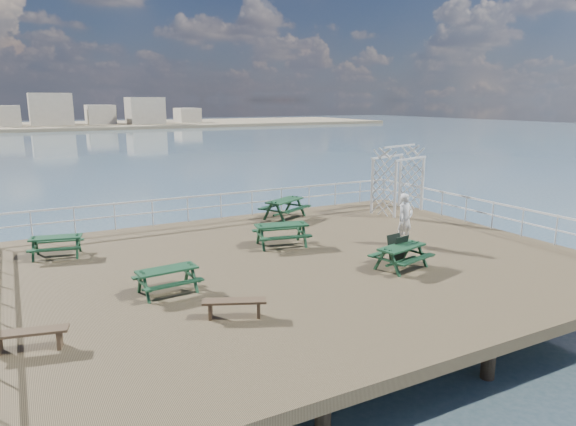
# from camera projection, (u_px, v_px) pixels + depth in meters

# --- Properties ---
(ground) EXTENTS (18.00, 14.00, 0.30)m
(ground) POSITION_uv_depth(u_px,v_px,m) (298.00, 265.00, 16.41)
(ground) COLOR brown
(ground) RESTS_ON ground
(sea_backdrop) EXTENTS (300.00, 300.00, 9.20)m
(sea_backdrop) POSITION_uv_depth(u_px,v_px,m) (94.00, 121.00, 137.63)
(sea_backdrop) COLOR #466376
(sea_backdrop) RESTS_ON ground
(railing) EXTENTS (17.77, 13.76, 1.10)m
(railing) POSITION_uv_depth(u_px,v_px,m) (262.00, 218.00, 18.37)
(railing) COLOR silver
(railing) RESTS_ON ground
(picnic_table_a) EXTENTS (1.81, 1.58, 0.77)m
(picnic_table_a) POSITION_uv_depth(u_px,v_px,m) (56.00, 242.00, 16.70)
(picnic_table_a) COLOR #163D25
(picnic_table_a) RESTS_ON ground
(picnic_table_b) EXTENTS (2.07, 1.79, 0.88)m
(picnic_table_b) POSITION_uv_depth(u_px,v_px,m) (281.00, 230.00, 17.95)
(picnic_table_b) COLOR #163D25
(picnic_table_b) RESTS_ON ground
(picnic_table_c) EXTENTS (2.38, 2.22, 0.92)m
(picnic_table_c) POSITION_uv_depth(u_px,v_px,m) (285.00, 205.00, 22.19)
(picnic_table_c) COLOR #163D25
(picnic_table_c) RESTS_ON ground
(picnic_table_d) EXTENTS (1.67, 1.39, 0.76)m
(picnic_table_d) POSITION_uv_depth(u_px,v_px,m) (167.00, 275.00, 13.54)
(picnic_table_d) COLOR #163D25
(picnic_table_d) RESTS_ON ground
(picnic_table_e) EXTENTS (1.90, 1.66, 0.80)m
(picnic_table_e) POSITION_uv_depth(u_px,v_px,m) (402.00, 252.00, 15.53)
(picnic_table_e) COLOR #163D25
(picnic_table_e) RESTS_ON ground
(flat_bench_near) EXTENTS (1.56, 0.69, 0.44)m
(flat_bench_near) POSITION_uv_depth(u_px,v_px,m) (29.00, 336.00, 10.42)
(flat_bench_near) COLOR brown
(flat_bench_near) RESTS_ON ground
(flat_bench_far) EXTENTS (1.52, 0.94, 0.43)m
(flat_bench_far) POSITION_uv_depth(u_px,v_px,m) (234.00, 304.00, 12.03)
(flat_bench_far) COLOR brown
(flat_bench_far) RESTS_ON ground
(trellis_arbor) EXTENTS (2.71, 1.95, 3.04)m
(trellis_arbor) POSITION_uv_depth(u_px,v_px,m) (398.00, 183.00, 23.29)
(trellis_arbor) COLOR silver
(trellis_arbor) RESTS_ON ground
(sandwich_board) EXTENTS (0.62, 0.50, 0.93)m
(sandwich_board) POSITION_uv_depth(u_px,v_px,m) (397.00, 250.00, 16.00)
(sandwich_board) COLOR black
(sandwich_board) RESTS_ON ground
(person) EXTENTS (0.71, 0.50, 1.83)m
(person) POSITION_uv_depth(u_px,v_px,m) (405.00, 219.00, 18.04)
(person) COLOR white
(person) RESTS_ON ground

